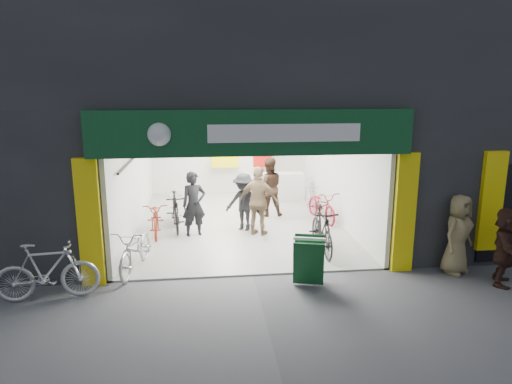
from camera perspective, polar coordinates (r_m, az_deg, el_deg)
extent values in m
plane|color=#56565B|center=(9.85, -0.37, -10.46)|extent=(60.00, 60.00, 0.00)
cube|color=#232326|center=(14.26, 1.50, 20.28)|extent=(16.00, 10.00, 4.50)
cube|color=#232326|center=(14.86, -24.31, 3.38)|extent=(5.00, 10.00, 3.50)
cube|color=#232326|center=(15.79, 19.73, 4.25)|extent=(6.00, 10.00, 3.50)
cube|color=#9E9E99|center=(13.60, -2.23, -3.75)|extent=(6.00, 8.00, 0.04)
cube|color=silver|center=(17.28, -3.35, 5.16)|extent=(6.00, 0.20, 3.20)
cube|color=silver|center=(13.34, -15.03, 2.47)|extent=(0.10, 8.00, 3.20)
cube|color=silver|center=(13.77, 10.06, 3.03)|extent=(0.10, 8.00, 3.20)
cube|color=white|center=(13.05, -2.35, 9.97)|extent=(6.00, 8.00, 0.10)
cube|color=black|center=(9.17, -0.47, 9.42)|extent=(6.00, 0.30, 0.30)
cube|color=#0D3C17|center=(8.97, -0.31, 7.42)|extent=(6.40, 0.25, 0.90)
cube|color=white|center=(8.92, 3.65, 7.36)|extent=(3.00, 0.02, 0.35)
cube|color=yellow|center=(9.57, -20.10, -3.70)|extent=(0.45, 0.12, 2.60)
cube|color=yellow|center=(10.22, 18.09, -2.53)|extent=(0.45, 0.12, 2.60)
cube|color=yellow|center=(11.13, 27.33, -1.06)|extent=(0.50, 0.12, 2.20)
cylinder|color=black|center=(12.66, -14.96, 4.23)|extent=(0.06, 5.00, 0.06)
cube|color=silver|center=(16.11, 3.45, 0.62)|extent=(1.40, 0.60, 1.00)
cube|color=white|center=(10.27, -1.14, 8.83)|extent=(1.30, 0.35, 0.04)
cube|color=white|center=(12.06, -1.98, 9.41)|extent=(1.30, 0.35, 0.04)
cube|color=white|center=(13.85, -2.61, 9.84)|extent=(1.30, 0.35, 0.04)
cube|color=white|center=(15.64, -3.09, 10.17)|extent=(1.30, 0.35, 0.04)
imported|color=#AAAAAF|center=(10.28, -14.77, -6.85)|extent=(1.01, 2.02, 1.01)
imported|color=black|center=(12.94, -10.04, -2.44)|extent=(0.72, 1.82, 1.06)
imported|color=maroon|center=(12.66, -12.40, -3.16)|extent=(0.79, 1.85, 0.95)
imported|color=silver|center=(13.70, -9.86, -1.79)|extent=(0.48, 1.62, 0.97)
imported|color=black|center=(11.09, 8.24, -4.75)|extent=(0.55, 1.91, 1.14)
imported|color=maroon|center=(13.77, 8.22, -1.70)|extent=(0.94, 1.89, 0.95)
imported|color=silver|center=(14.91, 6.77, -0.58)|extent=(0.50, 1.56, 0.93)
imported|color=#BABABF|center=(9.47, -24.67, -9.00)|extent=(1.92, 0.74, 1.13)
imported|color=black|center=(12.20, -7.78, -1.59)|extent=(0.74, 0.59, 1.77)
imported|color=#332117|center=(14.03, 1.57, 0.57)|extent=(0.91, 0.72, 1.84)
imported|color=black|center=(12.58, -1.55, -1.34)|extent=(1.22, 1.07, 1.64)
imported|color=#846A4C|center=(12.13, 0.37, -1.24)|extent=(1.20, 0.92, 1.90)
imported|color=olive|center=(10.65, 23.91, -4.85)|extent=(1.01, 0.91, 1.73)
imported|color=#321D17|center=(10.47, 28.72, -5.97)|extent=(1.21, 1.52, 1.61)
cube|color=#10411D|center=(9.19, 6.57, -8.93)|extent=(0.65, 0.38, 0.93)
cube|color=#10411D|center=(9.57, 6.65, -8.05)|extent=(0.65, 0.38, 0.93)
cube|color=white|center=(9.22, 6.69, -5.85)|extent=(0.64, 0.22, 0.06)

